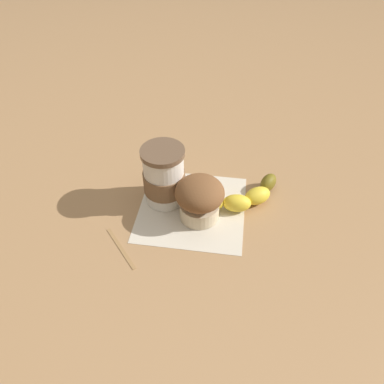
% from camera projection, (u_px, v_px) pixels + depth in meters
% --- Properties ---
extents(ground_plane, '(3.00, 3.00, 0.00)m').
position_uv_depth(ground_plane, '(192.00, 209.00, 0.76)').
color(ground_plane, '#A87C51').
extents(paper_napkin, '(0.25, 0.25, 0.00)m').
position_uv_depth(paper_napkin, '(192.00, 208.00, 0.76)').
color(paper_napkin, beige).
rests_on(paper_napkin, ground_plane).
extents(coffee_cup, '(0.09, 0.09, 0.12)m').
position_uv_depth(coffee_cup, '(164.00, 177.00, 0.74)').
color(coffee_cup, silver).
rests_on(coffee_cup, paper_napkin).
extents(muffin, '(0.09, 0.09, 0.09)m').
position_uv_depth(muffin, '(200.00, 198.00, 0.71)').
color(muffin, beige).
rests_on(muffin, paper_napkin).
extents(banana, '(0.18, 0.10, 0.04)m').
position_uv_depth(banana, '(245.00, 196.00, 0.76)').
color(banana, yellow).
rests_on(banana, paper_napkin).
extents(wooden_stirrer, '(0.06, 0.10, 0.00)m').
position_uv_depth(wooden_stirrer, '(121.00, 248.00, 0.69)').
color(wooden_stirrer, '#9E7547').
rests_on(wooden_stirrer, ground_plane).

